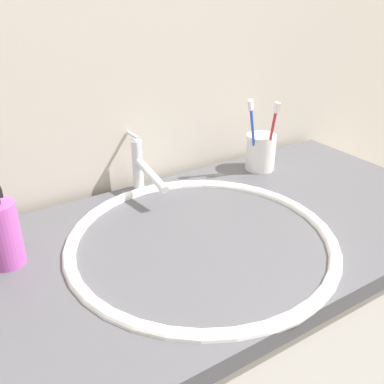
# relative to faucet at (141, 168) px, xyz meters

# --- Properties ---
(tiled_wall_back) EXTENTS (2.37, 0.04, 2.40)m
(tiled_wall_back) POSITION_rel_faucet_xyz_m (0.00, 0.09, 0.25)
(tiled_wall_back) COLOR beige
(tiled_wall_back) RESTS_ON ground
(sink_basin) EXTENTS (0.50, 0.50, 0.12)m
(sink_basin) POSITION_rel_faucet_xyz_m (-0.00, -0.24, -0.10)
(sink_basin) COLOR white
(sink_basin) RESTS_ON vanity_counter
(faucet) EXTENTS (0.02, 0.17, 0.13)m
(faucet) POSITION_rel_faucet_xyz_m (0.00, 0.00, 0.00)
(faucet) COLOR silver
(faucet) RESTS_ON sink_basin
(toothbrush_cup) EXTENTS (0.07, 0.07, 0.09)m
(toothbrush_cup) POSITION_rel_faucet_xyz_m (0.31, -0.04, -0.02)
(toothbrush_cup) COLOR white
(toothbrush_cup) RESTS_ON vanity_counter
(toothbrush_blue) EXTENTS (0.06, 0.03, 0.19)m
(toothbrush_blue) POSITION_rel_faucet_xyz_m (0.27, -0.05, 0.05)
(toothbrush_blue) COLOR blue
(toothbrush_blue) RESTS_ON toothbrush_cup
(toothbrush_red) EXTENTS (0.02, 0.04, 0.18)m
(toothbrush_red) POSITION_rel_faucet_xyz_m (0.31, -0.07, 0.04)
(toothbrush_red) COLOR red
(toothbrush_red) RESTS_ON toothbrush_cup
(soap_dispenser) EXTENTS (0.06, 0.06, 0.15)m
(soap_dispenser) POSITION_rel_faucet_xyz_m (-0.31, -0.11, -0.00)
(soap_dispenser) COLOR #B24CA5
(soap_dispenser) RESTS_ON vanity_counter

